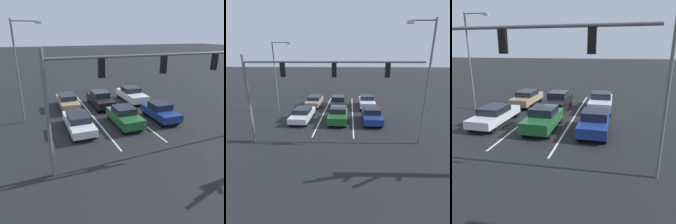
# 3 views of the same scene
# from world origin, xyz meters

# --- Properties ---
(ground_plane) EXTENTS (240.00, 240.00, 0.00)m
(ground_plane) POSITION_xyz_m (0.00, 0.00, 0.00)
(ground_plane) COLOR black
(lane_stripe_left_divider) EXTENTS (0.12, 15.33, 0.01)m
(lane_stripe_left_divider) POSITION_xyz_m (-1.74, 1.67, 0.01)
(lane_stripe_left_divider) COLOR silver
(lane_stripe_left_divider) RESTS_ON ground_plane
(lane_stripe_center_divider) EXTENTS (0.12, 15.33, 0.01)m
(lane_stripe_center_divider) POSITION_xyz_m (1.74, 1.67, 0.01)
(lane_stripe_center_divider) COLOR silver
(lane_stripe_center_divider) RESTS_ON ground_plane
(car_darkgreen_midlane_front) EXTENTS (1.84, 4.19, 1.55)m
(car_darkgreen_midlane_front) POSITION_xyz_m (-0.19, 5.33, 0.79)
(car_darkgreen_midlane_front) COLOR #1E5928
(car_darkgreen_midlane_front) RESTS_ON ground_plane
(car_silver_rightlane_front) EXTENTS (1.81, 4.77, 1.36)m
(car_silver_rightlane_front) POSITION_xyz_m (3.61, 5.07, 0.71)
(car_silver_rightlane_front) COLOR silver
(car_silver_rightlane_front) RESTS_ON ground_plane
(car_navy_leftlane_front) EXTENTS (1.80, 4.02, 1.51)m
(car_navy_leftlane_front) POSITION_xyz_m (-3.65, 5.34, 0.77)
(car_navy_leftlane_front) COLOR navy
(car_navy_leftlane_front) RESTS_ON ground_plane
(car_black_midlane_second) EXTENTS (1.80, 4.67, 1.61)m
(car_black_midlane_second) POSITION_xyz_m (0.16, -0.08, 0.82)
(car_black_midlane_second) COLOR black
(car_black_midlane_second) RESTS_ON ground_plane
(car_tan_rightlane_second) EXTENTS (1.75, 4.67, 1.46)m
(car_tan_rightlane_second) POSITION_xyz_m (3.47, -0.72, 0.78)
(car_tan_rightlane_second) COLOR tan
(car_tan_rightlane_second) RESTS_ON ground_plane
(car_white_leftlane_second) EXTENTS (1.92, 4.69, 1.59)m
(car_white_leftlane_second) POSITION_xyz_m (-3.67, -0.60, 0.82)
(car_white_leftlane_second) COLOR silver
(car_white_leftlane_second) RESTS_ON ground_plane
(traffic_signal_gantry) EXTENTS (12.53, 0.37, 6.63)m
(traffic_signal_gantry) POSITION_xyz_m (1.99, 10.32, 4.98)
(traffic_signal_gantry) COLOR slate
(traffic_signal_gantry) RESTS_ON ground_plane
(street_lamp_right_shoulder) EXTENTS (2.25, 0.24, 8.26)m
(street_lamp_right_shoulder) POSITION_xyz_m (7.37, 1.75, 4.79)
(street_lamp_right_shoulder) COLOR slate
(street_lamp_right_shoulder) RESTS_ON ground_plane
(street_lamp_left_shoulder) EXTENTS (1.91, 0.24, 8.84)m
(street_lamp_left_shoulder) POSITION_xyz_m (-6.58, 9.92, 5.04)
(street_lamp_left_shoulder) COLOR slate
(street_lamp_left_shoulder) RESTS_ON ground_plane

